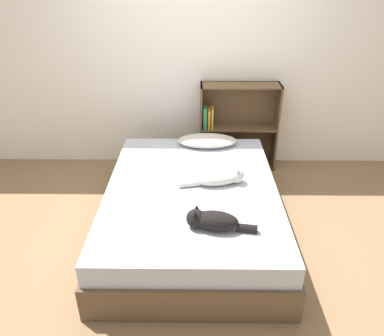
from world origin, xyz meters
TOP-DOWN VIEW (x-y plane):
  - ground_plane at (0.00, 0.00)m, footprint 8.00×8.00m
  - wall_back at (0.00, 1.44)m, footprint 8.00×0.06m
  - bed at (0.00, 0.00)m, footprint 1.54×2.09m
  - pillow at (0.16, 0.85)m, footprint 0.63×0.32m
  - cat_light at (0.26, 0.05)m, footprint 0.59×0.24m
  - cat_dark at (0.15, -0.58)m, footprint 0.53×0.22m
  - bookshelf at (0.51, 1.32)m, footprint 0.90×0.26m

SIDE VIEW (x-z plane):
  - ground_plane at x=0.00m, z-range 0.00..0.00m
  - bed at x=0.00m, z-range 0.00..0.47m
  - bookshelf at x=0.51m, z-range 0.01..1.04m
  - pillow at x=0.16m, z-range 0.48..0.58m
  - cat_light at x=0.26m, z-range 0.46..0.62m
  - cat_dark at x=0.15m, z-range 0.46..0.63m
  - wall_back at x=0.00m, z-range 0.00..2.50m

